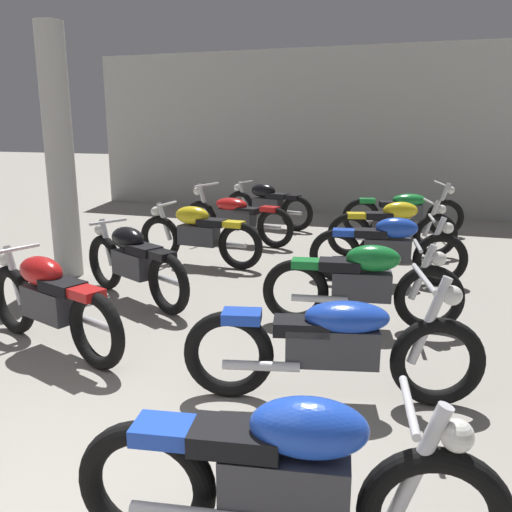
# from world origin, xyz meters

# --- Properties ---
(back_wall) EXTENTS (12.59, 0.24, 3.60)m
(back_wall) POSITION_xyz_m (0.00, 10.96, 1.80)
(back_wall) COLOR #B2B2AD
(back_wall) RESTS_ON ground
(support_pillar) EXTENTS (0.36, 0.36, 3.20)m
(support_pillar) POSITION_xyz_m (-2.76, 4.50, 1.60)
(support_pillar) COLOR #B2B2AD
(support_pillar) RESTS_ON ground
(motorcycle_left_row_1) EXTENTS (1.90, 0.76, 0.88)m
(motorcycle_left_row_1) POSITION_xyz_m (-1.32, 2.39, 0.46)
(motorcycle_left_row_1) COLOR black
(motorcycle_left_row_1) RESTS_ON ground
(motorcycle_left_row_2) EXTENTS (1.82, 0.97, 0.88)m
(motorcycle_left_row_2) POSITION_xyz_m (-1.35, 3.85, 0.46)
(motorcycle_left_row_2) COLOR black
(motorcycle_left_row_2) RESTS_ON ground
(motorcycle_left_row_3) EXTENTS (1.97, 0.48, 0.88)m
(motorcycle_left_row_3) POSITION_xyz_m (-1.33, 5.55, 0.46)
(motorcycle_left_row_3) COLOR black
(motorcycle_left_row_3) RESTS_ON ground
(motorcycle_left_row_4) EXTENTS (2.15, 0.74, 0.97)m
(motorcycle_left_row_4) POSITION_xyz_m (-1.35, 7.10, 0.45)
(motorcycle_left_row_4) COLOR black
(motorcycle_left_row_4) RESTS_ON ground
(motorcycle_left_row_5) EXTENTS (1.94, 0.64, 0.88)m
(motorcycle_left_row_5) POSITION_xyz_m (-1.28, 8.62, 0.46)
(motorcycle_left_row_5) COLOR black
(motorcycle_left_row_5) RESTS_ON ground
(motorcycle_right_row_0) EXTENTS (1.96, 0.60, 0.88)m
(motorcycle_right_row_0) POSITION_xyz_m (1.34, 0.70, 0.46)
(motorcycle_right_row_0) COLOR black
(motorcycle_right_row_0) RESTS_ON ground
(motorcycle_right_row_1) EXTENTS (2.13, 0.83, 0.97)m
(motorcycle_right_row_1) POSITION_xyz_m (1.25, 2.28, 0.45)
(motorcycle_right_row_1) COLOR black
(motorcycle_right_row_1) RESTS_ON ground
(motorcycle_right_row_2) EXTENTS (1.96, 0.59, 0.88)m
(motorcycle_right_row_2) POSITION_xyz_m (1.23, 3.83, 0.46)
(motorcycle_right_row_2) COLOR black
(motorcycle_right_row_2) RESTS_ON ground
(motorcycle_right_row_3) EXTENTS (1.97, 0.57, 0.88)m
(motorcycle_right_row_3) POSITION_xyz_m (1.32, 5.51, 0.46)
(motorcycle_right_row_3) COLOR black
(motorcycle_right_row_3) RESTS_ON ground
(motorcycle_right_row_4) EXTENTS (1.92, 0.73, 0.88)m
(motorcycle_right_row_4) POSITION_xyz_m (1.26, 6.94, 0.46)
(motorcycle_right_row_4) COLOR black
(motorcycle_right_row_4) RESTS_ON ground
(motorcycle_right_row_5) EXTENTS (2.12, 0.85, 0.97)m
(motorcycle_right_row_5) POSITION_xyz_m (1.30, 8.63, 0.45)
(motorcycle_right_row_5) COLOR black
(motorcycle_right_row_5) RESTS_ON ground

